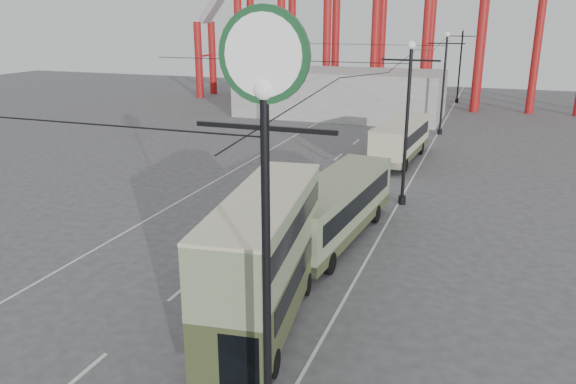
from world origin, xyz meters
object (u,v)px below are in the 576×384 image
at_px(double_decker_bus, 264,254).
at_px(single_decker_green, 335,207).
at_px(pedestrian, 272,257).
at_px(single_decker_cream, 401,139).
at_px(lamp_post_near, 265,148).

xyz_separation_m(double_decker_bus, single_decker_green, (0.19, 8.54, -0.98)).
height_order(double_decker_bus, pedestrian, double_decker_bus).
height_order(double_decker_bus, single_decker_cream, double_decker_bus).
xyz_separation_m(double_decker_bus, pedestrian, (-1.27, 3.84, -1.87)).
height_order(single_decker_green, single_decker_cream, single_decker_green).
height_order(lamp_post_near, pedestrian, lamp_post_near).
xyz_separation_m(lamp_post_near, pedestrian, (-3.67, 9.46, -7.01)).
bearing_deg(single_decker_green, double_decker_bus, -86.61).
distance_m(double_decker_bus, pedestrian, 4.46).
bearing_deg(lamp_post_near, pedestrian, 111.19).
distance_m(single_decker_cream, pedestrian, 22.14).
distance_m(lamp_post_near, double_decker_bus, 7.98).
bearing_deg(lamp_post_near, single_decker_green, 98.86).
bearing_deg(single_decker_green, lamp_post_near, -76.44).
bearing_deg(pedestrian, single_decker_cream, -99.95).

